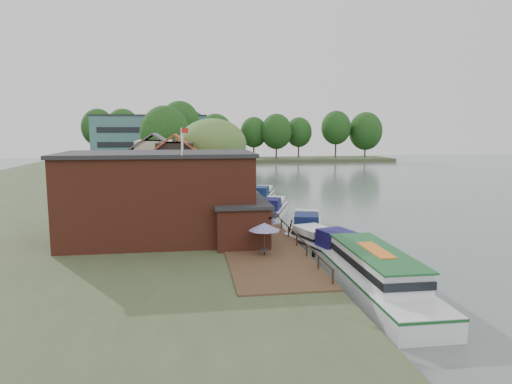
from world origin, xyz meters
name	(u,v)px	position (x,y,z in m)	size (l,w,h in m)	color
ground	(341,241)	(0.00, 0.00, 0.00)	(260.00, 260.00, 0.00)	slate
land_bank	(83,191)	(-30.00, 35.00, 0.50)	(50.00, 140.00, 1.00)	#384728
quay_deck	(241,212)	(-8.00, 10.00, 1.05)	(6.00, 50.00, 0.10)	#47301E
quay_rail	(264,207)	(-5.30, 10.50, 1.50)	(0.20, 49.00, 1.00)	black
pub	(183,196)	(-14.00, -1.00, 4.65)	(20.00, 11.00, 7.30)	maroon
hotel_block	(151,142)	(-22.00, 70.00, 7.15)	(25.40, 12.40, 12.30)	#38666B
cottage_a	(176,172)	(-15.00, 14.00, 5.25)	(8.60, 7.60, 8.50)	black
cottage_b	(155,165)	(-18.00, 24.00, 5.25)	(9.60, 8.60, 8.50)	beige
cottage_c	(185,160)	(-14.00, 33.00, 5.25)	(7.60, 7.60, 8.50)	black
willow	(213,160)	(-10.50, 19.00, 6.21)	(8.60, 8.60, 10.43)	#476B2D
umbrella_0	(264,239)	(-8.25, -7.31, 2.29)	(2.30, 2.30, 2.38)	navy
umbrella_1	(268,230)	(-7.52, -4.52, 2.29)	(1.98, 1.98, 2.38)	navy
umbrella_2	(258,221)	(-7.67, -0.66, 2.29)	(2.21, 2.21, 2.38)	navy
umbrella_3	(253,213)	(-7.65, 2.95, 2.29)	(2.13, 2.13, 2.38)	navy
umbrella_4	(253,208)	(-7.26, 5.45, 2.29)	(2.46, 2.46, 2.38)	navy
umbrella_5	(249,205)	(-7.37, 7.59, 2.29)	(1.97, 1.97, 2.38)	navy
cruiser_0	(324,241)	(-2.90, -4.30, 1.20)	(3.20, 9.91, 2.40)	silver
cruiser_1	(307,223)	(-2.46, 2.87, 1.20)	(3.20, 9.90, 2.40)	silver
cruiser_2	(273,206)	(-3.77, 13.36, 1.12)	(3.01, 9.32, 2.24)	white
cruiser_3	(262,193)	(-3.41, 23.74, 1.16)	(3.10, 9.59, 2.31)	white
tour_boat	(379,275)	(-2.27, -13.63, 1.41)	(3.67, 12.98, 2.83)	silver
swan	(331,282)	(-4.50, -11.27, 0.22)	(0.44, 0.44, 0.44)	white
bank_tree_0	(165,143)	(-17.57, 43.90, 7.61)	(8.74, 8.74, 13.23)	#143811
bank_tree_1	(180,139)	(-15.04, 51.15, 8.24)	(7.68, 7.68, 14.47)	#143811
bank_tree_2	(200,147)	(-11.11, 57.46, 6.44)	(7.36, 7.36, 10.87)	#143811
bank_tree_3	(174,143)	(-17.19, 79.75, 6.66)	(6.99, 6.99, 11.33)	#143811
bank_tree_4	(200,143)	(-10.39, 86.80, 6.17)	(6.26, 6.26, 10.35)	#143811
bank_tree_5	(189,137)	(-13.34, 95.11, 7.80)	(7.05, 7.05, 13.60)	#143811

